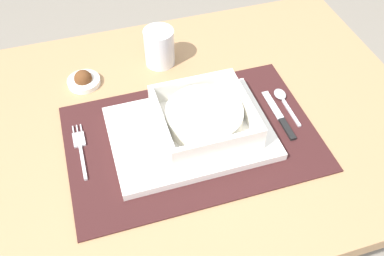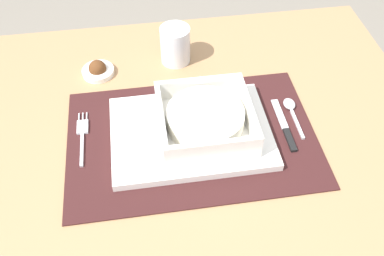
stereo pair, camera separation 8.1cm
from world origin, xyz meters
TOP-DOWN VIEW (x-y plane):
  - dining_table at (0.00, 0.00)m, footprint 0.99×0.70m
  - placemat at (0.01, -0.05)m, footprint 0.48×0.31m
  - serving_plate at (0.01, -0.04)m, footprint 0.30×0.22m
  - porridge_bowl at (0.03, -0.04)m, footprint 0.18×0.18m
  - fork at (-0.20, -0.01)m, footprint 0.02×0.14m
  - spoon at (0.22, -0.01)m, footprint 0.02×0.11m
  - butter_knife at (0.19, -0.06)m, footprint 0.01×0.14m
  - drinking_glass at (0.01, 0.19)m, footprint 0.07×0.07m
  - condiment_saucer at (-0.17, 0.17)m, footprint 0.07×0.07m

SIDE VIEW (x-z plane):
  - dining_table at x=0.00m, z-range 0.25..0.96m
  - placemat at x=0.01m, z-range 0.71..0.71m
  - fork at x=-0.20m, z-range 0.71..0.72m
  - butter_knife at x=0.19m, z-range 0.71..0.72m
  - spoon at x=0.22m, z-range 0.71..0.72m
  - condiment_saucer at x=-0.17m, z-range 0.70..0.74m
  - serving_plate at x=0.01m, z-range 0.71..0.73m
  - drinking_glass at x=0.01m, z-range 0.70..0.79m
  - porridge_bowl at x=0.03m, z-range 0.72..0.78m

